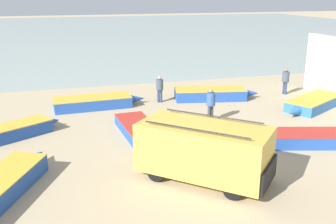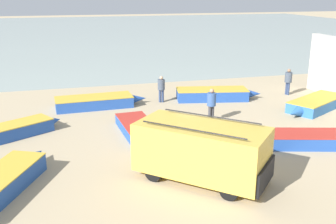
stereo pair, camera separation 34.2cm
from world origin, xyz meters
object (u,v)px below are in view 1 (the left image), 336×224
(fishing_rowboat_3, at_px, (3,185))
(fishing_rowboat_0, at_px, (314,103))
(fishing_rowboat_5, at_px, (213,94))
(fisherman_2, at_px, (160,87))
(fishing_rowboat_1, at_px, (137,128))
(fishing_rowboat_2, at_px, (96,102))
(parked_van, at_px, (204,150))
(fisherman_0, at_px, (286,79))
(fishing_rowboat_4, at_px, (300,138))
(fisherman_1, at_px, (211,102))
(fishing_rowboat_6, at_px, (20,130))

(fishing_rowboat_3, bearing_deg, fishing_rowboat_0, -45.38)
(fishing_rowboat_5, bearing_deg, fisherman_2, -173.30)
(fishing_rowboat_3, relative_size, fisherman_2, 3.23)
(fishing_rowboat_1, distance_m, fishing_rowboat_3, 7.27)
(fishing_rowboat_1, xyz_separation_m, fishing_rowboat_2, (-1.45, 4.92, 0.06))
(parked_van, bearing_deg, fisherman_0, 89.39)
(fishing_rowboat_2, distance_m, fisherman_2, 3.98)
(parked_van, xyz_separation_m, fisherman_0, (9.65, 10.01, -0.11))
(fishing_rowboat_0, xyz_separation_m, fishing_rowboat_5, (-4.87, 3.53, 0.03))
(fishing_rowboat_4, height_order, fisherman_1, fisherman_1)
(fisherman_2, bearing_deg, fishing_rowboat_5, -85.27)
(fishing_rowboat_0, bearing_deg, fishing_rowboat_4, 20.58)
(parked_van, distance_m, fishing_rowboat_4, 5.76)
(fishing_rowboat_2, distance_m, fishing_rowboat_5, 7.34)
(parked_van, bearing_deg, fishing_rowboat_1, 146.93)
(fishing_rowboat_0, bearing_deg, fisherman_2, -53.15)
(fishing_rowboat_3, xyz_separation_m, fishing_rowboat_4, (12.29, 1.09, -0.05))
(fishing_rowboat_0, relative_size, fishing_rowboat_6, 1.34)
(fishing_rowboat_4, xyz_separation_m, fisherman_1, (-2.60, 4.23, 0.76))
(parked_van, bearing_deg, fishing_rowboat_5, 109.10)
(fishing_rowboat_0, height_order, fishing_rowboat_1, fishing_rowboat_0)
(fisherman_2, bearing_deg, parked_van, -177.01)
(parked_van, bearing_deg, fisherman_2, 127.00)
(fishing_rowboat_4, distance_m, fisherman_0, 9.19)
(fishing_rowboat_2, relative_size, fisherman_2, 3.31)
(fishing_rowboat_3, bearing_deg, fisherman_0, -35.87)
(fishing_rowboat_4, relative_size, fishing_rowboat_5, 0.78)
(fishing_rowboat_2, relative_size, fishing_rowboat_6, 1.43)
(fishing_rowboat_3, distance_m, fisherman_1, 11.07)
(fishing_rowboat_4, height_order, fisherman_0, fisherman_0)
(fishing_rowboat_1, relative_size, fisherman_0, 2.67)
(fishing_rowboat_0, bearing_deg, fisherman_0, -122.05)
(fishing_rowboat_2, relative_size, fishing_rowboat_3, 1.02)
(fishing_rowboat_1, xyz_separation_m, fisherman_1, (4.08, 0.69, 0.80))
(fishing_rowboat_1, relative_size, fishing_rowboat_6, 1.21)
(fishing_rowboat_6, relative_size, fisherman_1, 2.15)
(fishing_rowboat_3, bearing_deg, fishing_rowboat_2, 1.62)
(fishing_rowboat_5, relative_size, fisherman_0, 3.16)
(fishing_rowboat_0, bearing_deg, fishing_rowboat_2, -45.59)
(fishing_rowboat_1, height_order, fishing_rowboat_5, fishing_rowboat_5)
(parked_van, distance_m, fishing_rowboat_3, 7.03)
(fishing_rowboat_4, xyz_separation_m, fishing_rowboat_6, (-12.10, 4.68, 0.02))
(parked_van, bearing_deg, fishing_rowboat_6, 178.94)
(fisherman_0, bearing_deg, fishing_rowboat_0, -104.06)
(fishing_rowboat_5, distance_m, fisherman_0, 5.13)
(parked_van, bearing_deg, fishing_rowboat_3, -143.53)
(fishing_rowboat_2, relative_size, fishing_rowboat_4, 1.27)
(fishing_rowboat_2, relative_size, fisherman_1, 3.08)
(fishing_rowboat_1, bearing_deg, fishing_rowboat_5, -55.18)
(fishing_rowboat_5, height_order, fisherman_0, fisherman_0)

